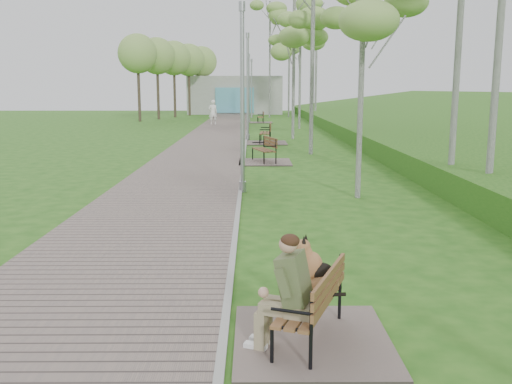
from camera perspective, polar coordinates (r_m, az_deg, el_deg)
ground at (r=11.96m, az=-1.89°, el=-2.70°), size 120.00×120.00×0.00m
walkway at (r=33.32m, az=-3.96°, el=5.68°), size 3.50×67.00×0.04m
kerb at (r=33.26m, az=-0.94°, el=5.71°), size 0.10×67.00×0.05m
embankment at (r=33.85m, az=19.89°, el=5.13°), size 14.00×70.00×1.60m
building_north at (r=62.65m, az=-2.08°, el=9.66°), size 10.00×5.20×4.00m
bench_main at (r=6.17m, az=4.92°, el=-11.46°), size 1.67×1.86×1.46m
bench_second at (r=21.00m, az=0.81°, el=3.54°), size 1.90×2.12×1.17m
bench_third at (r=28.55m, az=0.93°, el=5.38°), size 2.06×2.29×1.27m
bench_far at (r=45.90m, az=0.46°, el=7.20°), size 1.81×2.02×1.11m
lamp_post_near at (r=14.84m, az=-1.37°, el=8.63°), size 0.19×0.19×4.83m
lamp_post_second at (r=30.09m, az=-0.83°, el=10.08°), size 0.21×0.21×5.51m
lamp_post_third at (r=47.08m, az=-0.71°, el=10.13°), size 0.21×0.21×5.45m
lamp_post_far at (r=53.56m, az=-0.44°, el=10.11°), size 0.21×0.21×5.37m
pedestrian_near at (r=43.39m, az=-4.33°, el=7.95°), size 0.78×0.63×1.86m
birch_mid_c at (r=31.16m, az=3.84°, el=16.52°), size 2.66×2.66×7.74m
birch_far_b at (r=39.17m, az=4.46°, el=15.00°), size 2.46×2.46×7.54m
birch_far_c at (r=49.35m, az=6.11°, el=16.19°), size 2.93×2.93×9.94m
birch_distant_a at (r=54.28m, az=1.41°, el=16.53°), size 2.74×2.74×10.93m
birch_distant_b at (r=55.29m, az=3.35°, el=15.15°), size 2.58×2.58×9.40m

